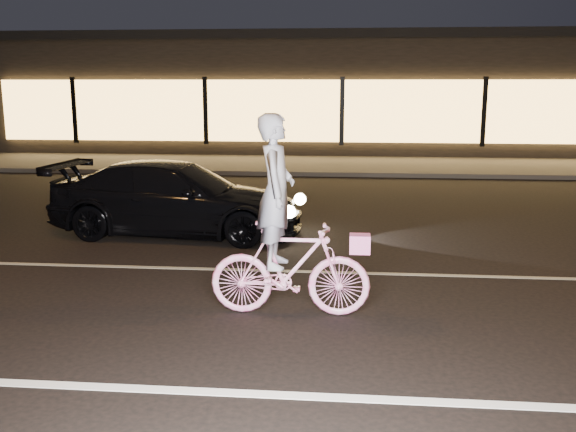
# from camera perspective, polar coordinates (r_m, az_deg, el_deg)

# --- Properties ---
(ground) EXTENTS (90.00, 90.00, 0.00)m
(ground) POSITION_cam_1_polar(r_m,az_deg,el_deg) (6.75, 3.08, -9.91)
(ground) COLOR black
(ground) RESTS_ON ground
(lane_stripe_near) EXTENTS (60.00, 0.12, 0.01)m
(lane_stripe_near) POSITION_cam_1_polar(r_m,az_deg,el_deg) (5.39, 2.39, -15.74)
(lane_stripe_near) COLOR silver
(lane_stripe_near) RESTS_ON ground
(lane_stripe_far) EXTENTS (60.00, 0.10, 0.01)m
(lane_stripe_far) POSITION_cam_1_polar(r_m,az_deg,el_deg) (8.64, 3.63, -5.01)
(lane_stripe_far) COLOR gray
(lane_stripe_far) RESTS_ON ground
(sidewalk) EXTENTS (30.00, 4.00, 0.12)m
(sidewalk) POSITION_cam_1_polar(r_m,az_deg,el_deg) (19.43, 4.68, 4.50)
(sidewalk) COLOR #383533
(sidewalk) RESTS_ON ground
(storefront) EXTENTS (25.40, 8.42, 4.20)m
(storefront) POSITION_cam_1_polar(r_m,az_deg,el_deg) (25.24, 4.96, 10.90)
(storefront) COLOR black
(storefront) RESTS_ON ground
(cyclist) EXTENTS (1.74, 0.60, 2.19)m
(cyclist) POSITION_cam_1_polar(r_m,az_deg,el_deg) (6.89, -0.15, -2.64)
(cyclist) COLOR #FF3499
(cyclist) RESTS_ON ground
(sedan) EXTENTS (4.30, 2.01, 1.21)m
(sedan) POSITION_cam_1_polar(r_m,az_deg,el_deg) (10.83, -9.84, 1.55)
(sedan) COLOR black
(sedan) RESTS_ON ground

